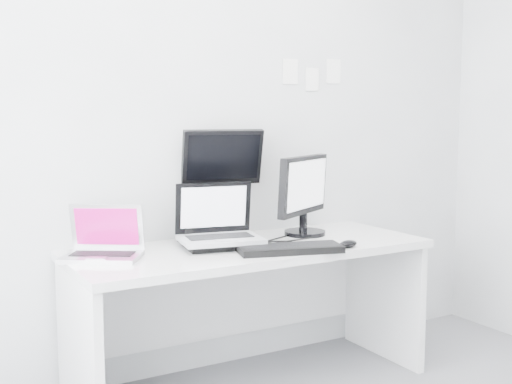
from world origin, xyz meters
TOP-DOWN VIEW (x-y plane):
  - back_wall at (0.00, 1.60)m, footprint 3.60×0.00m
  - desk at (0.00, 1.25)m, footprint 1.80×0.70m
  - macbook at (-0.74, 1.31)m, footprint 0.42×0.40m
  - speaker at (-0.23, 1.47)m, footprint 0.14×0.14m
  - dell_laptop at (-0.16, 1.27)m, footprint 0.44×0.37m
  - rear_monitor at (-0.01, 1.55)m, footprint 0.45×0.22m
  - samsung_monitor at (0.40, 1.36)m, footprint 0.53×0.44m
  - keyboard at (0.08, 1.02)m, footprint 0.52×0.30m
  - mouse at (0.40, 0.97)m, footprint 0.12×0.10m
  - wall_note_0 at (0.45, 1.59)m, footprint 0.10×0.00m
  - wall_note_1 at (0.60, 1.59)m, footprint 0.09×0.00m
  - wall_note_2 at (0.75, 1.59)m, footprint 0.10×0.00m

SIDE VIEW (x-z plane):
  - desk at x=0.00m, z-range 0.00..0.73m
  - keyboard at x=0.08m, z-range 0.73..0.76m
  - mouse at x=0.40m, z-range 0.73..0.77m
  - speaker at x=-0.23m, z-range 0.73..0.94m
  - macbook at x=-0.74m, z-range 0.73..0.99m
  - dell_laptop at x=-0.16m, z-range 0.73..1.05m
  - samsung_monitor at x=0.40m, z-range 0.73..1.18m
  - rear_monitor at x=-0.01m, z-range 0.73..1.32m
  - back_wall at x=0.00m, z-range -0.45..3.15m
  - wall_note_1 at x=0.60m, z-range 1.52..1.65m
  - wall_note_0 at x=0.45m, z-range 1.55..1.69m
  - wall_note_2 at x=0.75m, z-range 1.56..1.70m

